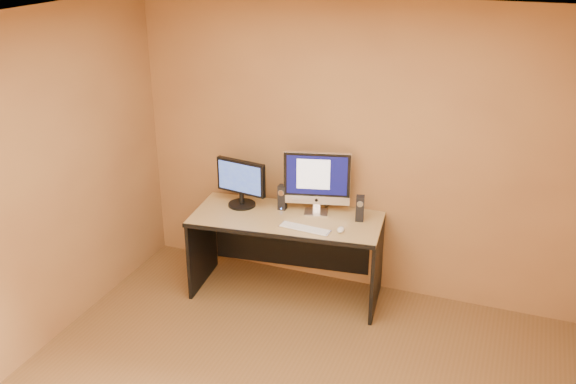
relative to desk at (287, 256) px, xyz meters
name	(u,v)px	position (x,y,z in m)	size (l,w,h in m)	color
walls	(265,253)	(0.47, -1.59, 0.92)	(4.00, 4.00, 2.60)	#9B6C3E
ceiling	(262,33)	(0.47, -1.59, 2.22)	(4.00, 4.00, 0.00)	white
desk	(287,256)	(0.00, 0.00, 0.00)	(1.65, 0.72, 0.76)	tan
imac	(317,183)	(0.21, 0.18, 0.67)	(0.59, 0.22, 0.57)	silver
second_monitor	(241,183)	(-0.47, 0.09, 0.60)	(0.49, 0.25, 0.43)	black
speaker_left	(282,197)	(-0.10, 0.15, 0.49)	(0.07, 0.07, 0.23)	black
speaker_right	(360,208)	(0.61, 0.16, 0.49)	(0.07, 0.07, 0.23)	black
keyboard	(305,229)	(0.23, -0.18, 0.39)	(0.44, 0.12, 0.02)	silver
mouse	(341,229)	(0.52, -0.11, 0.40)	(0.06, 0.11, 0.04)	silver
cable_a	(326,208)	(0.27, 0.29, 0.39)	(0.01, 0.01, 0.23)	black
cable_b	(325,208)	(0.26, 0.29, 0.39)	(0.01, 0.01, 0.19)	black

